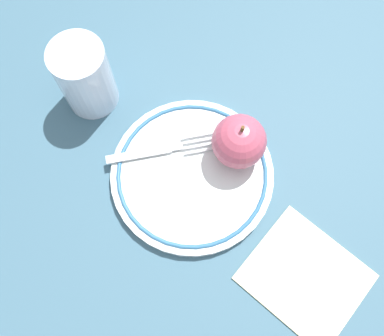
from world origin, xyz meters
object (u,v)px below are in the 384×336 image
at_px(plate, 192,174).
at_px(fork, 162,150).
at_px(napkin_folded, 306,277).
at_px(apple_red_whole, 239,142).
at_px(drinking_glass, 85,77).

distance_m(plate, fork, 0.06).
xyz_separation_m(fork, napkin_folded, (-0.24, -0.10, -0.02)).
height_order(plate, apple_red_whole, apple_red_whole).
height_order(apple_red_whole, napkin_folded, apple_red_whole).
xyz_separation_m(apple_red_whole, drinking_glass, (0.18, 0.15, 0.00)).
distance_m(fork, drinking_glass, 0.15).
distance_m(fork, napkin_folded, 0.26).
xyz_separation_m(plate, napkin_folded, (-0.19, -0.08, -0.01)).
height_order(fork, drinking_glass, drinking_glass).
height_order(apple_red_whole, fork, apple_red_whole).
relative_size(plate, apple_red_whole, 2.75).
bearing_deg(apple_red_whole, plate, 90.95).
bearing_deg(drinking_glass, napkin_folded, -157.43).
bearing_deg(plate, fork, 26.71).
bearing_deg(napkin_folded, drinking_glass, 22.57).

